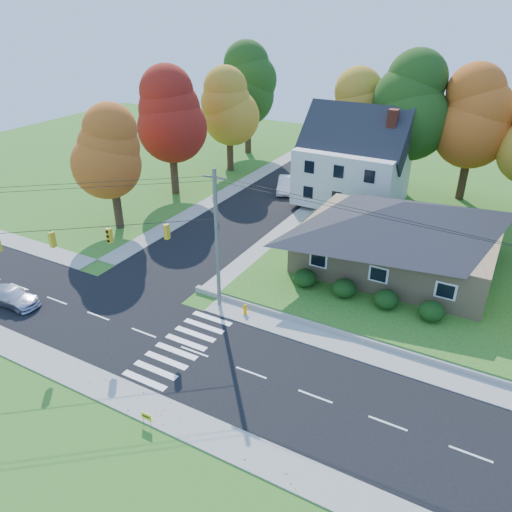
{
  "coord_description": "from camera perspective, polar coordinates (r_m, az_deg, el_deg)",
  "views": [
    {
      "loc": [
        15.1,
        -19.55,
        19.35
      ],
      "look_at": [
        -0.1,
        8.0,
        2.97
      ],
      "focal_mm": 35.0,
      "sensor_mm": 36.0,
      "label": 1
    }
  ],
  "objects": [
    {
      "name": "road_cross",
      "position": [
        54.61,
        1.87,
        6.74
      ],
      "size": [
        8.0,
        44.0,
        0.02
      ],
      "primitive_type": "cube",
      "color": "black",
      "rests_on": "ground"
    },
    {
      "name": "colonial_house",
      "position": [
        52.01,
        11.02,
        10.51
      ],
      "size": [
        10.4,
        8.4,
        9.6
      ],
      "color": "silver",
      "rests_on": "lawn"
    },
    {
      "name": "ground",
      "position": [
        31.38,
        -7.04,
        -10.83
      ],
      "size": [
        120.0,
        120.0,
        0.0
      ],
      "primitive_type": "plane",
      "color": "#3D7923"
    },
    {
      "name": "tree_lot_1",
      "position": [
        54.58,
        17.37,
        16.04
      ],
      "size": [
        7.84,
        7.84,
        14.6
      ],
      "color": "#3F2A19",
      "rests_on": "lawn"
    },
    {
      "name": "tree_lot_2",
      "position": [
        54.78,
        23.78,
        14.34
      ],
      "size": [
        7.28,
        7.28,
        13.56
      ],
      "color": "#3F2A19",
      "rests_on": "lawn"
    },
    {
      "name": "silver_sedan",
      "position": [
        39.14,
        -26.08,
        -4.17
      ],
      "size": [
        4.31,
        1.9,
        1.23
      ],
      "primitive_type": "imported",
      "rotation": [
        0.0,
        0.0,
        1.61
      ],
      "color": "silver",
      "rests_on": "road_main"
    },
    {
      "name": "fire_hydrant",
      "position": [
        34.27,
        -1.26,
        -6.14
      ],
      "size": [
        0.44,
        0.34,
        0.77
      ],
      "color": "#FFA800",
      "rests_on": "ground"
    },
    {
      "name": "tree_west_2",
      "position": [
        61.81,
        -3.11,
        16.7
      ],
      "size": [
        6.72,
        6.72,
        12.51
      ],
      "color": "#3F2A19",
      "rests_on": "ground"
    },
    {
      "name": "sidewalk_south",
      "position": [
        28.5,
        -13.07,
        -16.05
      ],
      "size": [
        90.0,
        2.0,
        0.08
      ],
      "primitive_type": "cube",
      "color": "#9C9A90",
      "rests_on": "ground"
    },
    {
      "name": "lawn",
      "position": [
        44.87,
        23.3,
        -0.1
      ],
      "size": [
        30.0,
        30.0,
        0.5
      ],
      "primitive_type": "cube",
      "color": "#3D7923",
      "rests_on": "ground"
    },
    {
      "name": "sidewalk_north",
      "position": [
        34.69,
        -2.27,
        -6.35
      ],
      "size": [
        90.0,
        2.0,
        0.08
      ],
      "primitive_type": "cube",
      "color": "#9C9A90",
      "rests_on": "ground"
    },
    {
      "name": "tree_west_3",
      "position": [
        69.38,
        -0.96,
        19.01
      ],
      "size": [
        7.84,
        7.84,
        14.6
      ],
      "color": "#3F2A19",
      "rests_on": "ground"
    },
    {
      "name": "yard_sign",
      "position": [
        26.96,
        -12.42,
        -17.5
      ],
      "size": [
        0.63,
        0.03,
        0.79
      ],
      "color": "black",
      "rests_on": "ground"
    },
    {
      "name": "traffic_infrastructure",
      "position": [
        29.51,
        -6.34,
        -1.45
      ],
      "size": [
        38.1,
        10.66,
        10.0
      ],
      "color": "#666059",
      "rests_on": "ground"
    },
    {
      "name": "tree_west_0",
      "position": [
        46.63,
        -16.34,
        11.25
      ],
      "size": [
        6.16,
        6.16,
        11.47
      ],
      "color": "#3F2A19",
      "rests_on": "ground"
    },
    {
      "name": "white_car",
      "position": [
        56.13,
        3.46,
        8.17
      ],
      "size": [
        3.3,
        5.13,
        1.6
      ],
      "primitive_type": "imported",
      "rotation": [
        0.0,
        0.0,
        0.36
      ],
      "color": "silver",
      "rests_on": "road_cross"
    },
    {
      "name": "ranch_house",
      "position": [
        39.66,
        16.05,
        2.44
      ],
      "size": [
        14.6,
        10.6,
        5.4
      ],
      "color": "tan",
      "rests_on": "lawn"
    },
    {
      "name": "tree_west_1",
      "position": [
        54.22,
        -9.83,
        15.53
      ],
      "size": [
        7.28,
        7.28,
        13.56
      ],
      "color": "#3F2A19",
      "rests_on": "ground"
    },
    {
      "name": "hedge_row",
      "position": [
        35.36,
        12.31,
        -4.21
      ],
      "size": [
        10.7,
        1.7,
        1.27
      ],
      "color": "#163A10",
      "rests_on": "lawn"
    },
    {
      "name": "tree_lot_0",
      "position": [
        57.28,
        11.4,
        15.87
      ],
      "size": [
        6.72,
        6.72,
        12.51
      ],
      "color": "#3F2A19",
      "rests_on": "lawn"
    },
    {
      "name": "road_main",
      "position": [
        31.37,
        -7.04,
        -10.81
      ],
      "size": [
        90.0,
        8.0,
        0.02
      ],
      "primitive_type": "cube",
      "color": "black",
      "rests_on": "ground"
    }
  ]
}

